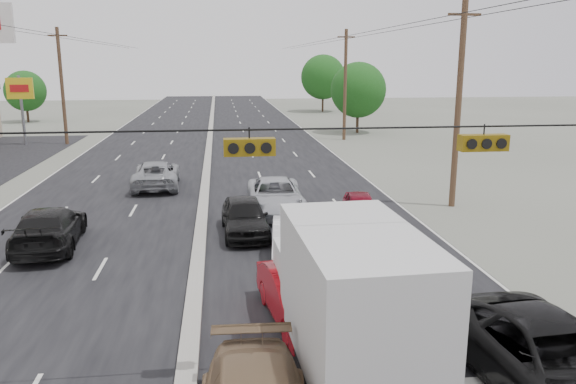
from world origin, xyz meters
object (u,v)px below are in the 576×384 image
object	(u,v)px
box_truck	(348,297)
queue_car_c	(275,196)
tree_right_mid	(358,90)
red_sedan	(300,297)
oncoming_far	(156,174)
queue_car_a	(245,217)
queue_car_e	(360,207)
oncoming_near	(49,228)
utility_pole_right_b	(458,104)
pole_sign_far	(20,94)
utility_pole_left_c	(62,86)
tree_right_far	(323,77)
tree_left_far	(25,91)
black_suv	(553,362)
utility_pole_right_c	(345,84)
queue_car_b	(294,241)

from	to	relation	value
box_truck	queue_car_c	xyz separation A→B (m)	(-0.24, 14.48, -1.08)
tree_right_mid	queue_car_c	size ratio (longest dim) A/B	1.25
red_sedan	tree_right_mid	bearing A→B (deg)	66.24
queue_car_c	oncoming_far	xyz separation A→B (m)	(-6.28, 6.30, -0.02)
queue_car_a	queue_car_c	world-z (taller)	queue_car_c
queue_car_e	oncoming_far	distance (m)	12.97
box_truck	oncoming_near	world-z (taller)	box_truck
utility_pole_right_b	oncoming_near	world-z (taller)	utility_pole_right_b
pole_sign_far	queue_car_e	bearing A→B (deg)	-49.31
utility_pole_left_c	utility_pole_right_b	size ratio (longest dim) A/B	1.00
tree_right_far	red_sedan	bearing A→B (deg)	-100.99
utility_pole_right_b	queue_car_e	world-z (taller)	utility_pole_right_b
queue_car_c	box_truck	bearing A→B (deg)	-87.21
utility_pole_left_c	tree_right_far	bearing A→B (deg)	46.47
box_truck	oncoming_near	size ratio (longest dim) A/B	1.32
queue_car_a	tree_left_far	bearing A→B (deg)	114.05
utility_pole_right_b	queue_car_c	xyz separation A→B (m)	(-9.00, -0.09, -4.32)
utility_pole_left_c	black_suv	world-z (taller)	utility_pole_left_c
tree_right_far	queue_car_a	bearing A→B (deg)	-103.58
queue_car_e	oncoming_near	distance (m)	13.24
utility_pole_right_b	queue_car_a	xyz separation A→B (m)	(-10.64, -3.55, -4.32)
oncoming_near	utility_pole_right_c	bearing A→B (deg)	-126.70
queue_car_c	utility_pole_right_b	bearing A→B (deg)	2.41
pole_sign_far	oncoming_near	size ratio (longest dim) A/B	1.09
tree_right_mid	oncoming_far	world-z (taller)	tree_right_mid
queue_car_b	oncoming_near	size ratio (longest dim) A/B	0.80
box_truck	queue_car_e	xyz separation A→B (m)	(3.49, 12.55, -1.24)
utility_pole_left_c	oncoming_near	bearing A→B (deg)	-77.14
queue_car_a	oncoming_near	xyz separation A→B (m)	(-7.67, -0.75, 0.02)
tree_right_far	red_sedan	xyz separation A→B (m)	(-13.00, -66.93, -4.21)
utility_pole_right_b	tree_right_far	distance (m)	55.11
red_sedan	utility_pole_right_b	bearing A→B (deg)	43.68
tree_right_far	black_suv	xyz separation A→B (m)	(-8.11, -71.19, -4.10)
red_sedan	queue_car_c	xyz separation A→B (m)	(0.50, 11.84, 0.05)
utility_pole_right_c	pole_sign_far	bearing A→B (deg)	-180.00
tree_right_mid	queue_car_e	bearing A→B (deg)	-103.64
tree_right_far	queue_car_c	size ratio (longest dim) A/B	1.43
pole_sign_far	tree_left_far	size ratio (longest dim) A/B	0.98
utility_pole_left_c	black_suv	xyz separation A→B (m)	(20.39, -41.19, -4.25)
black_suv	queue_car_b	bearing A→B (deg)	110.11
utility_pole_left_c	queue_car_e	bearing A→B (deg)	-53.86
queue_car_c	tree_right_far	bearing A→B (deg)	79.07
pole_sign_far	tree_right_mid	size ratio (longest dim) A/B	0.84
utility_pole_right_c	queue_car_e	size ratio (longest dim) A/B	2.69
queue_car_a	oncoming_far	bearing A→B (deg)	113.31
box_truck	queue_car_b	distance (m)	7.77
red_sedan	utility_pole_left_c	bearing A→B (deg)	104.98
utility_pole_right_c	tree_right_far	world-z (taller)	utility_pole_right_c
utility_pole_left_c	tree_left_far	xyz separation A→B (m)	(-9.50, 20.00, -1.39)
box_truck	queue_car_c	bearing A→B (deg)	88.61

